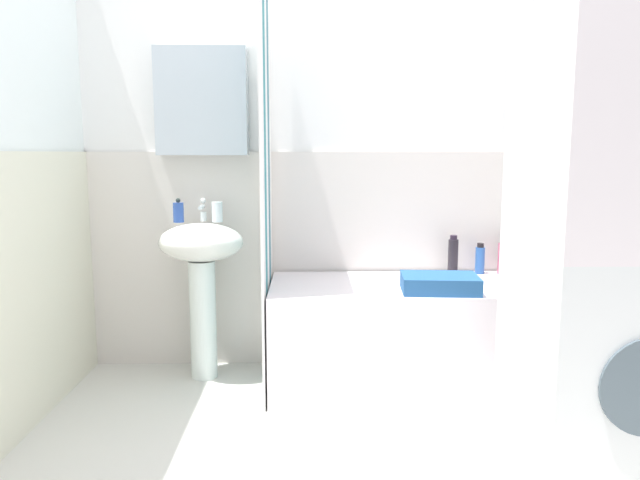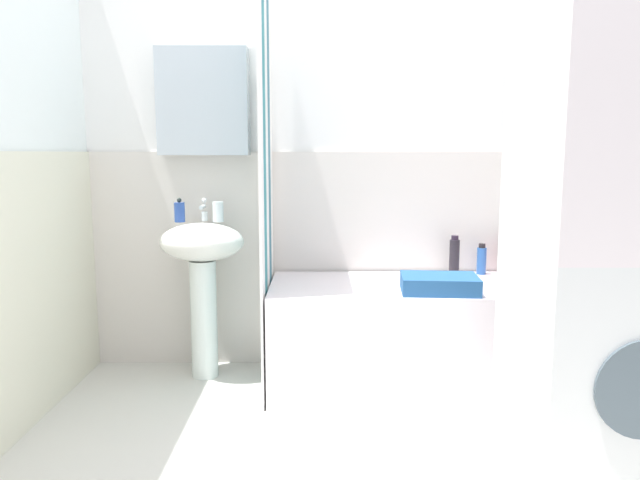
# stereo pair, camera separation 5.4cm
# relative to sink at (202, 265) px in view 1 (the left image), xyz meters

# --- Properties ---
(wall_back_tiled) EXTENTS (3.60, 0.18, 2.40)m
(wall_back_tiled) POSITION_rel_sink_xyz_m (0.84, 0.23, 0.53)
(wall_back_tiled) COLOR white
(wall_back_tiled) RESTS_ON ground_plane
(sink) EXTENTS (0.44, 0.34, 0.83)m
(sink) POSITION_rel_sink_xyz_m (0.00, 0.00, 0.00)
(sink) COLOR white
(sink) RESTS_ON ground_plane
(faucet) EXTENTS (0.03, 0.12, 0.12)m
(faucet) POSITION_rel_sink_xyz_m (-0.00, 0.08, 0.28)
(faucet) COLOR silver
(faucet) RESTS_ON sink
(soap_dispenser) EXTENTS (0.06, 0.06, 0.13)m
(soap_dispenser) POSITION_rel_sink_xyz_m (-0.12, 0.05, 0.28)
(soap_dispenser) COLOR #2B4A9C
(soap_dispenser) RESTS_ON sink
(toothbrush_cup) EXTENTS (0.06, 0.06, 0.11)m
(toothbrush_cup) POSITION_rel_sink_xyz_m (0.08, 0.06, 0.27)
(toothbrush_cup) COLOR silver
(toothbrush_cup) RESTS_ON sink
(bathtub) EXTENTS (1.47, 0.64, 0.54)m
(bathtub) POSITION_rel_sink_xyz_m (1.10, -0.13, -0.34)
(bathtub) COLOR white
(bathtub) RESTS_ON ground_plane
(shower_curtain) EXTENTS (0.01, 0.64, 2.00)m
(shower_curtain) POSITION_rel_sink_xyz_m (0.35, -0.13, 0.39)
(shower_curtain) COLOR white
(shower_curtain) RESTS_ON ground_plane
(shampoo_bottle) EXTENTS (0.06, 0.06, 0.22)m
(shampoo_bottle) POSITION_rel_sink_xyz_m (1.74, 0.11, 0.03)
(shampoo_bottle) COLOR #2B8058
(shampoo_bottle) RESTS_ON bathtub
(conditioner_bottle) EXTENTS (0.07, 0.07, 0.19)m
(conditioner_bottle) POSITION_rel_sink_xyz_m (1.63, 0.11, 0.02)
(conditioner_bottle) COLOR #C34968
(conditioner_bottle) RESTS_ON bathtub
(lotion_bottle) EXTENTS (0.05, 0.05, 0.17)m
(lotion_bottle) POSITION_rel_sink_xyz_m (1.50, 0.12, 0.01)
(lotion_bottle) COLOR #2C59A6
(lotion_bottle) RESTS_ON bathtub
(body_wash_bottle) EXTENTS (0.05, 0.05, 0.21)m
(body_wash_bottle) POSITION_rel_sink_xyz_m (1.35, 0.11, 0.03)
(body_wash_bottle) COLOR #252026
(body_wash_bottle) RESTS_ON bathtub
(towel_folded) EXTENTS (0.38, 0.28, 0.08)m
(towel_folded) POSITION_rel_sink_xyz_m (1.19, -0.31, -0.03)
(towel_folded) COLOR #235086
(towel_folded) RESTS_ON bathtub
(washer_dryer_stack) EXTENTS (0.59, 0.62, 1.70)m
(washer_dryer_stack) POSITION_rel_sink_xyz_m (1.63, -1.02, 0.24)
(washer_dryer_stack) COLOR silver
(washer_dryer_stack) RESTS_ON ground_plane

